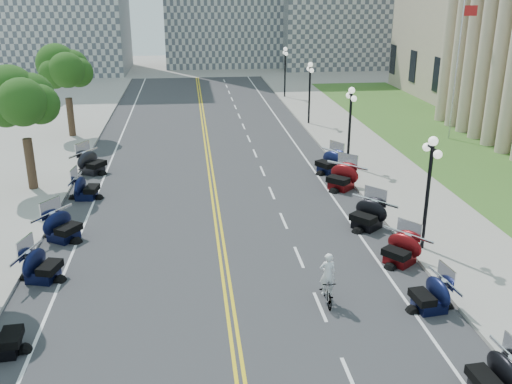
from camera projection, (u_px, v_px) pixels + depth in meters
name	position (u px, v px, depth m)	size (l,w,h in m)	color
ground	(231.00, 313.00, 20.03)	(160.00, 160.00, 0.00)	gray
road	(216.00, 209.00, 29.36)	(16.00, 90.00, 0.01)	#333335
centerline_yellow_a	(214.00, 209.00, 29.35)	(0.12, 90.00, 0.00)	yellow
centerline_yellow_b	(218.00, 208.00, 29.37)	(0.12, 90.00, 0.00)	yellow
edge_line_north	(337.00, 203.00, 30.07)	(0.12, 90.00, 0.00)	white
edge_line_south	(89.00, 214.00, 28.65)	(0.12, 90.00, 0.00)	white
lane_dash_5	(350.00, 379.00, 16.64)	(0.12, 2.00, 0.00)	white
lane_dash_6	(320.00, 307.00, 20.38)	(0.12, 2.00, 0.00)	white
lane_dash_7	(299.00, 257.00, 24.11)	(0.12, 2.00, 0.00)	white
lane_dash_8	(284.00, 221.00, 27.85)	(0.12, 2.00, 0.00)	white
lane_dash_9	(272.00, 193.00, 31.58)	(0.12, 2.00, 0.00)	white
lane_dash_10	(262.00, 171.00, 35.32)	(0.12, 2.00, 0.00)	white
lane_dash_11	(255.00, 153.00, 39.05)	(0.12, 2.00, 0.00)	white
lane_dash_12	(249.00, 139.00, 42.78)	(0.12, 2.00, 0.00)	white
lane_dash_13	(244.00, 126.00, 46.52)	(0.12, 2.00, 0.00)	white
lane_dash_14	(239.00, 116.00, 50.25)	(0.12, 2.00, 0.00)	white
lane_dash_15	(235.00, 107.00, 53.99)	(0.12, 2.00, 0.00)	white
lane_dash_16	(232.00, 99.00, 57.72)	(0.12, 2.00, 0.00)	white
lane_dash_17	(229.00, 92.00, 61.46)	(0.12, 2.00, 0.00)	white
lane_dash_18	(227.00, 86.00, 65.19)	(0.12, 2.00, 0.00)	white
lane_dash_19	(224.00, 81.00, 68.93)	(0.12, 2.00, 0.00)	white
sidewalk_north	(412.00, 199.00, 30.50)	(5.00, 90.00, 0.15)	#9E9991
sidewalk_south	(4.00, 217.00, 28.17)	(5.00, 90.00, 0.15)	#9E9991
lawn	(467.00, 154.00, 38.76)	(9.00, 60.00, 0.10)	#356023
street_lamp_2	(427.00, 194.00, 23.83)	(0.50, 1.20, 4.90)	black
street_lamp_3	(350.00, 128.00, 35.03)	(0.50, 1.20, 4.90)	black
street_lamp_4	(309.00, 93.00, 46.24)	(0.50, 1.20, 4.90)	black
street_lamp_5	(285.00, 72.00, 57.44)	(0.50, 1.20, 4.90)	black
flagpole	(456.00, 72.00, 40.86)	(1.10, 0.20, 10.00)	silver
tree_3	(22.00, 107.00, 30.37)	(4.80, 4.80, 9.20)	#235619
tree_4	(66.00, 74.00, 41.57)	(4.80, 4.80, 9.20)	#235619
motorcycle_n_4	(494.00, 373.00, 15.86)	(1.89, 1.89, 1.33)	black
motorcycle_n_5	(430.00, 293.00, 20.01)	(1.91, 1.91, 1.34)	black
motorcycle_n_6	(401.00, 248.00, 23.36)	(1.99, 1.99, 1.39)	#590A0C
motorcycle_n_7	(367.00, 213.00, 26.77)	(2.16, 2.16, 1.51)	black
motorcycle_n_8	(341.00, 176.00, 31.97)	(2.23, 2.23, 1.56)	#590A0C
motorcycle_n_9	(329.00, 161.00, 34.79)	(2.15, 2.15, 1.50)	black
motorcycle_s_5	(0.00, 335.00, 17.57)	(1.96, 1.96, 1.37)	black
motorcycle_s_6	(42.00, 263.00, 22.03)	(2.02, 2.02, 1.42)	black
motorcycle_s_7	(62.00, 225.00, 25.53)	(2.12, 2.12, 1.49)	black
motorcycle_s_8	(86.00, 186.00, 30.54)	(1.99, 1.99, 1.39)	black
motorcycle_s_9	(92.00, 161.00, 34.68)	(2.18, 2.18, 1.53)	black
bicycle	(327.00, 290.00, 20.49)	(0.48, 1.69, 1.02)	#A51414
cyclist_rider	(328.00, 257.00, 20.04)	(0.59, 0.39, 1.63)	silver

